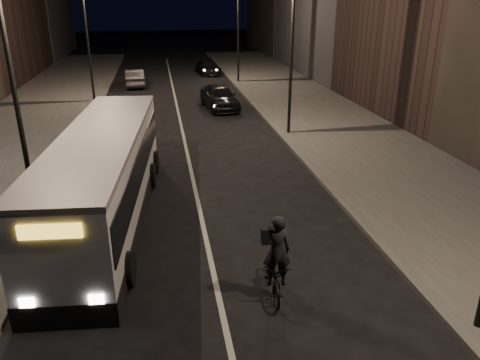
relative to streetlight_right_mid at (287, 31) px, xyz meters
name	(u,v)px	position (x,y,z in m)	size (l,w,h in m)	color
ground	(211,261)	(-5.33, -12.00, -5.36)	(180.00, 180.00, 0.00)	black
sidewalk_right	(327,122)	(3.17, 2.00, -5.28)	(7.00, 70.00, 0.16)	#3E3E3B
sidewalk_left	(21,136)	(-13.83, 2.00, -5.28)	(7.00, 70.00, 0.16)	#3E3E3B
streetlight_right_mid	(287,31)	(0.00, 0.00, 0.00)	(1.20, 0.44, 8.12)	black
streetlight_right_far	(235,17)	(0.00, 16.00, 0.00)	(1.20, 0.44, 8.12)	black
streetlight_left_near	(17,56)	(-10.66, -8.00, 0.00)	(1.20, 0.44, 8.12)	black
streetlight_left_far	(90,22)	(-10.66, 10.00, 0.00)	(1.20, 0.44, 8.12)	black
city_bus	(104,174)	(-8.42, -8.73, -3.70)	(3.41, 11.46, 3.05)	silver
cyclist_on_bicycle	(275,268)	(-3.92, -13.81, -4.60)	(0.86, 2.03, 2.27)	black
car_near	(219,97)	(-2.57, 6.78, -4.57)	(1.86, 4.64, 1.58)	black
car_mid	(134,78)	(-8.36, 15.92, -4.67)	(1.47, 4.21, 1.39)	#2F3032
car_far	(208,67)	(-1.73, 21.25, -4.72)	(1.80, 4.43, 1.29)	black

